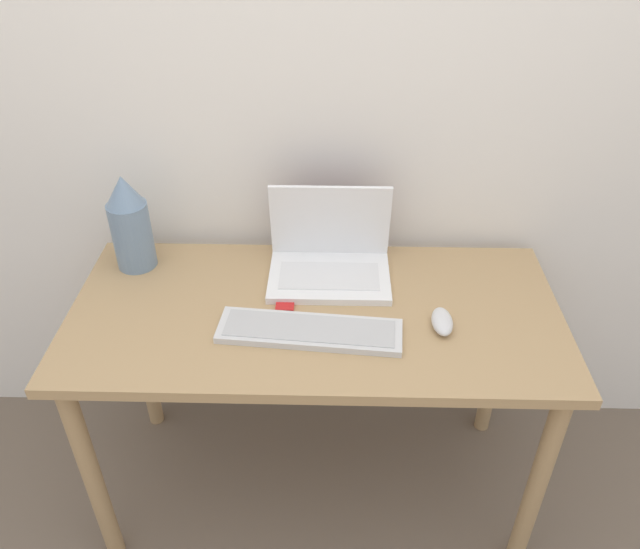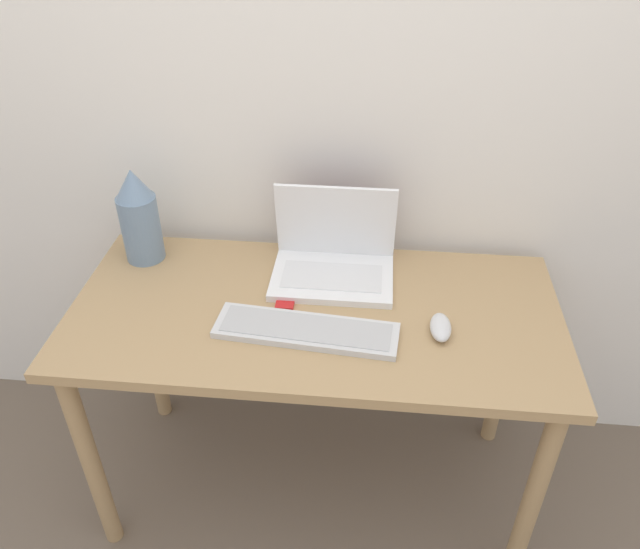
% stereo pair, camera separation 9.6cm
% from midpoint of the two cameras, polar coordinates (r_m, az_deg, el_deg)
% --- Properties ---
extents(wall_back, '(6.00, 0.05, 2.50)m').
position_cam_midpoint_polar(wall_back, '(1.73, 2.48, 18.46)').
color(wall_back, white).
rests_on(wall_back, ground_plane).
extents(desk, '(1.29, 0.62, 0.73)m').
position_cam_midpoint_polar(desk, '(1.70, 1.15, -5.77)').
color(desk, tan).
rests_on(desk, ground_plane).
extents(laptop, '(0.34, 0.24, 0.25)m').
position_cam_midpoint_polar(laptop, '(1.74, 2.82, 1.54)').
color(laptop, white).
rests_on(laptop, desk).
extents(keyboard, '(0.47, 0.17, 0.02)m').
position_cam_midpoint_polar(keyboard, '(1.56, 0.50, -5.17)').
color(keyboard, silver).
rests_on(keyboard, desk).
extents(mouse, '(0.05, 0.11, 0.04)m').
position_cam_midpoint_polar(mouse, '(1.59, 12.67, -4.77)').
color(mouse, silver).
rests_on(mouse, desk).
extents(vase, '(0.11, 0.11, 0.28)m').
position_cam_midpoint_polar(vase, '(1.82, -14.80, 5.15)').
color(vase, slate).
rests_on(vase, desk).
extents(mp3_player, '(0.05, 0.06, 0.01)m').
position_cam_midpoint_polar(mp3_player, '(1.65, -1.53, -2.61)').
color(mp3_player, red).
rests_on(mp3_player, desk).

